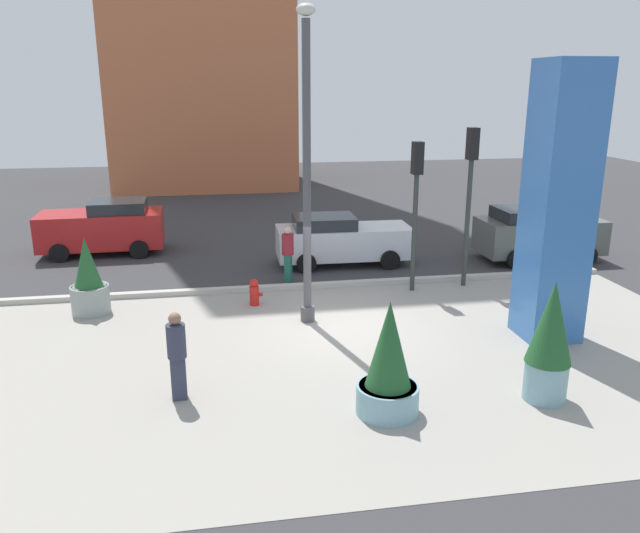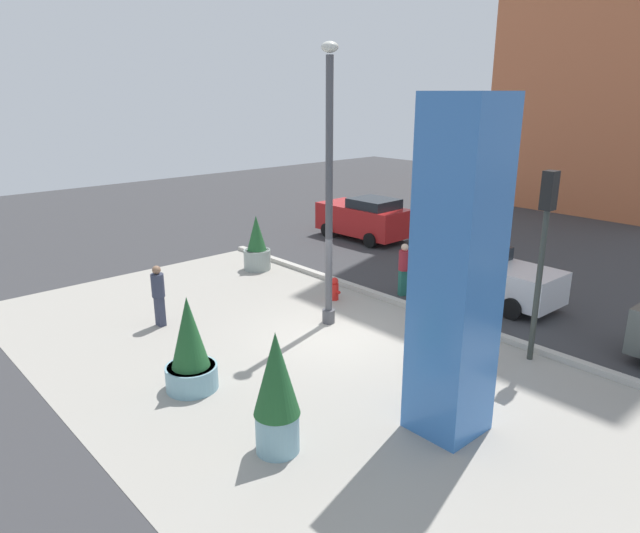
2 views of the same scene
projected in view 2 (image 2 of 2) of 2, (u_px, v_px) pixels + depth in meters
The scene contains 15 objects.
ground_plane at pixel (425, 301), 18.21m from camera, with size 60.00×60.00×0.00m, color #38383A.
plaza_pavement at pixel (276, 357), 14.37m from camera, with size 18.00×10.00×0.02m, color #9E998E.
curb_strip at pixel (407, 305), 17.62m from camera, with size 18.00×0.24×0.16m, color #B7B2A8.
lamp_post at pixel (329, 195), 15.39m from camera, with size 0.44×0.44×7.59m.
art_pillar_blue at pixel (457, 274), 10.41m from camera, with size 1.27×1.27×6.39m, color #3870BC.
potted_plant_by_pillar at pixel (190, 350), 12.56m from camera, with size 1.16×1.16×2.19m.
potted_plant_near_left at pixel (257, 247), 21.16m from camera, with size 0.99×0.99×2.06m.
potted_plant_near_right at pixel (277, 392), 10.26m from camera, with size 0.86×0.86×2.39m.
fire_hydrant at pixel (335, 289), 18.18m from camera, with size 0.36×0.26×0.75m.
traffic_light_far_side at pixel (544, 236), 13.32m from camera, with size 0.28×0.42×4.68m.
traffic_light_corner at pixel (477, 234), 14.45m from camera, with size 0.28×0.42×4.32m.
car_intersection at pixel (364, 218), 25.61m from camera, with size 4.29×2.19×1.90m.
car_curb_east at pixel (487, 274), 18.12m from camera, with size 4.49×2.03×1.67m.
pedestrian_crossing at pixel (404, 267), 18.43m from camera, with size 0.46×0.46×1.74m.
pedestrian_by_curb at pixel (158, 293), 15.99m from camera, with size 0.36×0.36×1.78m.
Camera 2 is at (10.46, -9.92, 6.38)m, focal length 32.11 mm.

